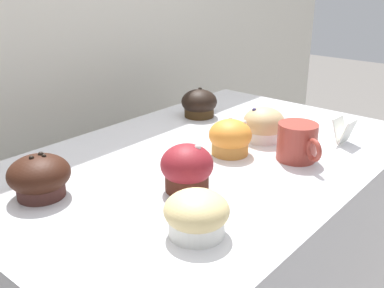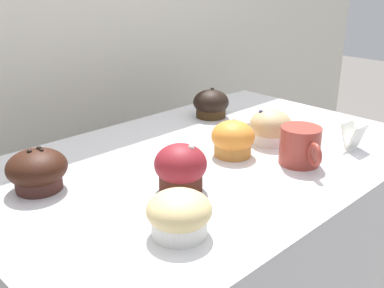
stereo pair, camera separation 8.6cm
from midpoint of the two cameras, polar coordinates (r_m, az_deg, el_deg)
The scene contains 9 objects.
wall_back at distance 1.43m, azimuth -13.65°, elevation 5.61°, with size 3.20×0.10×1.80m, color beige.
muffin_front_center at distance 0.98m, azimuth 7.71°, elevation 0.56°, with size 0.10×0.10×0.08m.
muffin_back_left at distance 1.07m, azimuth 12.22°, elevation 2.02°, with size 0.10×0.10×0.08m.
muffin_back_right at distance 1.24m, azimuth 4.41°, elevation 5.03°, with size 0.10×0.10×0.08m.
muffin_front_left at distance 0.82m, azimuth 1.53°, elevation -3.14°, with size 0.10×0.10×0.09m.
muffin_front_right at distance 0.69m, azimuth 1.95°, elevation -8.97°, with size 0.10×0.10×0.07m.
muffin_back_center at distance 0.86m, azimuth -16.39°, elevation -3.28°, with size 0.11×0.11×0.08m.
coffee_cup at distance 0.97m, azimuth 16.11°, elevation -0.17°, with size 0.09×0.12×0.08m.
price_card at distance 1.09m, azimuth 21.94°, elevation 0.89°, with size 0.05×0.04×0.06m.
Camera 2 is at (-0.66, -0.63, 1.27)m, focal length 42.00 mm.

